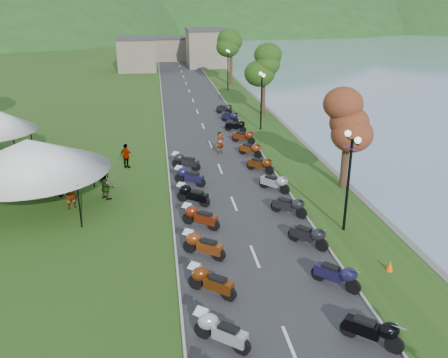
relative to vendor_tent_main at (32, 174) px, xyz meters
name	(u,v)px	position (x,y,z in m)	size (l,w,h in m)	color
road	(203,126)	(11.04, 17.00, -1.99)	(7.00, 120.00, 0.02)	#313133
hills_backdrop	(164,28)	(11.04, 177.00, -2.00)	(360.00, 120.00, 76.00)	#285621
far_building	(167,50)	(9.04, 62.00, 0.50)	(18.00, 16.00, 5.00)	#766C5C
moto_row_left	(223,332)	(8.81, -12.67, -1.45)	(2.60, 38.23, 1.10)	#331411
moto_row_right	(273,183)	(13.69, 0.57, -1.45)	(2.60, 43.95, 1.10)	#331411
vendor_tent_main	(32,174)	(0.00, 0.00, 0.00)	(5.65, 5.65, 4.00)	white
tree_lakeside	(347,136)	(18.17, 0.66, 1.30)	(2.38, 2.38, 6.60)	#295114
pedestrian_a	(73,208)	(1.97, -0.31, -2.00)	(0.69, 0.51, 1.90)	slate
pedestrian_b	(58,196)	(0.81, 1.67, -2.00)	(0.79, 0.44, 1.63)	slate
pedestrian_c	(58,176)	(0.23, 5.10, -2.00)	(1.12, 0.46, 1.73)	slate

